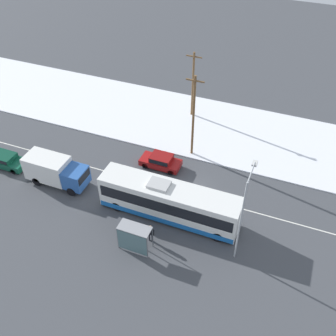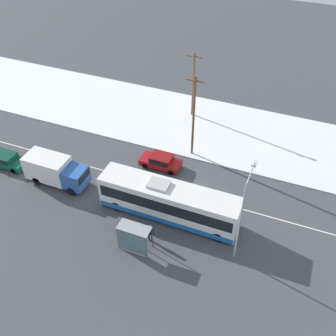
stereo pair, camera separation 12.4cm
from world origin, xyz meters
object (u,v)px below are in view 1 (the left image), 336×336
at_px(sedan_car, 161,161).
at_px(pedestrian_at_stop, 151,232).
at_px(parked_car_near_truck, 5,159).
at_px(streetlamp, 244,208).
at_px(box_truck, 55,170).
at_px(utility_pole_snowlot, 193,84).
at_px(bus_shelter, 133,236).
at_px(city_bus, 169,202).
at_px(utility_pole_roadside, 193,116).

xyz_separation_m(sedan_car, pedestrian_at_stop, (2.84, -9.06, 0.34)).
distance_m(parked_car_near_truck, streetlamp, 24.84).
relative_size(box_truck, pedestrian_at_stop, 3.32).
bearing_deg(parked_car_near_truck, utility_pole_snowlot, 47.51).
bearing_deg(sedan_car, utility_pole_snowlot, -88.57).
xyz_separation_m(pedestrian_at_stop, streetlamp, (6.85, 1.52, 3.96)).
height_order(box_truck, bus_shelter, box_truck).
xyz_separation_m(sedan_car, streetlamp, (9.69, -7.54, 4.30)).
bearing_deg(utility_pole_snowlot, pedestrian_at_stop, -80.84).
bearing_deg(utility_pole_snowlot, sedan_car, -88.57).
bearing_deg(parked_car_near_truck, city_bus, -0.86).
relative_size(city_bus, streetlamp, 1.52).
xyz_separation_m(city_bus, bus_shelter, (-1.24, -4.51, -0.08)).
xyz_separation_m(box_truck, utility_pole_roadside, (10.59, 8.97, 3.16)).
distance_m(sedan_car, utility_pole_snowlot, 10.71).
xyz_separation_m(city_bus, pedestrian_at_stop, (-0.37, -3.18, -0.63)).
xyz_separation_m(sedan_car, utility_pole_snowlot, (-0.25, 10.16, 3.38)).
bearing_deg(sedan_car, bus_shelter, 100.77).
distance_m(parked_car_near_truck, bus_shelter, 17.36).
bearing_deg(sedan_car, pedestrian_at_stop, 107.44).
relative_size(sedan_car, pedestrian_at_stop, 2.24).
xyz_separation_m(pedestrian_at_stop, utility_pole_snowlot, (-3.10, 19.21, 3.04)).
bearing_deg(streetlamp, parked_car_near_truck, 175.47).
height_order(sedan_car, bus_shelter, bus_shelter).
bearing_deg(streetlamp, box_truck, 174.63).
height_order(city_bus, sedan_car, city_bus).
height_order(city_bus, parked_car_near_truck, city_bus).
bearing_deg(pedestrian_at_stop, utility_pole_snowlot, 99.16).
xyz_separation_m(parked_car_near_truck, utility_pole_roadside, (16.89, 8.73, 3.96)).
distance_m(box_truck, bus_shelter, 11.32).
bearing_deg(box_truck, bus_shelter, -23.67).
xyz_separation_m(box_truck, parked_car_near_truck, (-6.30, 0.23, -0.80)).
bearing_deg(bus_shelter, city_bus, 74.66).
height_order(sedan_car, utility_pole_snowlot, utility_pole_snowlot).
height_order(streetlamp, utility_pole_snowlot, streetlamp).
xyz_separation_m(bus_shelter, utility_pole_roadside, (0.22, 13.51, 3.05)).
distance_m(bus_shelter, utility_pole_roadside, 13.85).
distance_m(city_bus, box_truck, 11.61).
bearing_deg(utility_pole_roadside, pedestrian_at_stop, -86.96).
height_order(parked_car_near_truck, bus_shelter, bus_shelter).
bearing_deg(utility_pole_roadside, streetlamp, -54.90).
xyz_separation_m(parked_car_near_truck, streetlamp, (24.39, -1.93, 4.32)).
height_order(city_bus, utility_pole_roadside, utility_pole_roadside).
height_order(city_bus, bus_shelter, city_bus).
height_order(city_bus, utility_pole_snowlot, utility_pole_snowlot).
relative_size(parked_car_near_truck, utility_pole_roadside, 0.49).
relative_size(sedan_car, utility_pole_snowlot, 0.52).
distance_m(city_bus, bus_shelter, 4.68).
bearing_deg(sedan_car, box_truck, 34.83).
relative_size(city_bus, utility_pole_snowlot, 1.55).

